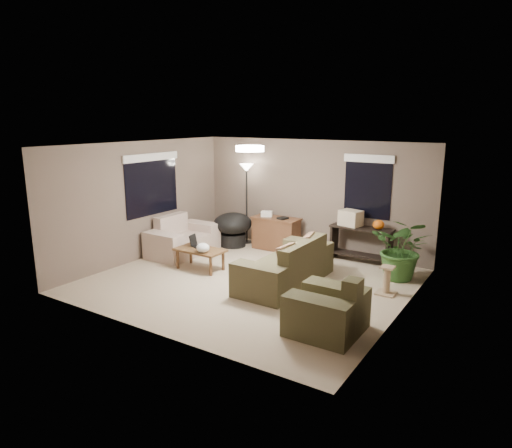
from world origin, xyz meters
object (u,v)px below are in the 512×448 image
Objects in this scene: loveseat at (182,240)px; coffee_table at (200,252)px; armchair at (328,312)px; cat_scratching_post at (387,282)px; desk at (276,233)px; houseplant at (402,255)px; console_table at (361,242)px; papasan_chair at (233,227)px; floor_lamp at (247,177)px; main_sofa at (287,268)px.

loveseat is 1.22m from coffee_table.
cat_scratching_post is (0.27, 1.85, -0.08)m from armchair.
loveseat is at bearing 148.93° from coffee_table.
houseplant is at bearing -8.76° from desk.
papasan_chair reaches higher than console_table.
floor_lamp reaches higher than loveseat.
coffee_table is 0.52× the size of floor_lamp.
coffee_table is 0.89× the size of papasan_chair.
armchair is 2.76m from houseplant.
floor_lamp reaches higher than main_sofa.
loveseat is at bearing -118.42° from papasan_chair.
papasan_chair is at bearing -171.25° from console_table.
main_sofa reaches higher than coffee_table.
houseplant is (3.89, -0.60, -1.13)m from floor_lamp.
cat_scratching_post is at bearing -20.96° from floor_lamp.
papasan_chair is 1.22m from floor_lamp.
loveseat reaches higher than cat_scratching_post.
houseplant reaches higher than coffee_table.
cat_scratching_post is (1.67, 0.48, -0.08)m from main_sofa.
houseplant is at bearing 24.04° from coffee_table.
floor_lamp is (-2.87, -0.02, 1.16)m from console_table.
floor_lamp is 4.10m from houseplant.
armchair is 4.72m from papasan_chair.
main_sofa is at bearing -8.21° from loveseat.
armchair is 0.52× the size of floor_lamp.
houseplant reaches higher than cat_scratching_post.
floor_lamp is (-0.90, 0.14, 1.22)m from desk.
console_table reaches higher than coffee_table.
loveseat is (-2.92, 0.42, 0.00)m from main_sofa.
armchair is at bearing -98.33° from cat_scratching_post.
armchair is at bearing -22.52° from loveseat.
loveseat is at bearing 171.79° from main_sofa.
cat_scratching_post is at bearing -24.33° from desk.
coffee_table is 3.61m from cat_scratching_post.
loveseat is 1.45× the size of desk.
papasan_chair is at bearing -103.02° from floor_lamp.
floor_lamp reaches higher than armchair.
console_table is at bearing 102.54° from armchair.
houseplant is 2.39× the size of cat_scratching_post.
desk is 1.97m from console_table.
armchair is at bearing -44.32° from main_sofa.
main_sofa reaches higher than desk.
houseplant reaches higher than papasan_chair.
cat_scratching_post is at bearing -55.95° from console_table.
loveseat is 1.60× the size of coffee_table.
console_table is (1.97, 0.16, 0.06)m from desk.
main_sofa and loveseat have the same top height.
floor_lamp is (-0.34, 2.18, 1.24)m from coffee_table.
console_table is at bearing 148.89° from houseplant.
armchair is 2.00× the size of cat_scratching_post.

